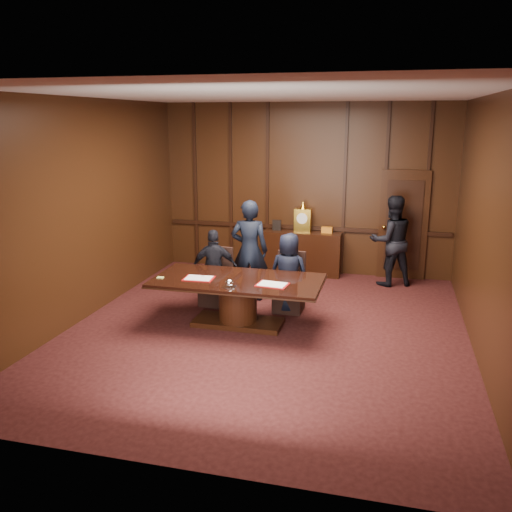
# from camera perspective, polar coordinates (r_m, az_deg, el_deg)

# --- Properties ---
(room) EXTENTS (7.00, 7.04, 3.50)m
(room) POSITION_cam_1_polar(r_m,az_deg,el_deg) (8.05, 1.82, 3.89)
(room) COLOR black
(room) RESTS_ON ground
(sideboard) EXTENTS (1.60, 0.45, 1.54)m
(sideboard) POSITION_cam_1_polar(r_m,az_deg,el_deg) (11.32, 4.88, 0.50)
(sideboard) COLOR black
(sideboard) RESTS_ON ground
(conference_table) EXTENTS (2.62, 1.32, 0.76)m
(conference_table) POSITION_cam_1_polar(r_m,az_deg,el_deg) (8.48, -1.93, -4.03)
(conference_table) COLOR black
(conference_table) RESTS_ON ground
(folder_left) EXTENTS (0.48, 0.36, 0.02)m
(folder_left) POSITION_cam_1_polar(r_m,az_deg,el_deg) (8.45, -6.04, -2.35)
(folder_left) COLOR #990E0E
(folder_left) RESTS_ON conference_table
(folder_right) EXTENTS (0.49, 0.38, 0.02)m
(folder_right) POSITION_cam_1_polar(r_m,az_deg,el_deg) (8.09, 1.74, -3.02)
(folder_right) COLOR #990E0E
(folder_right) RESTS_ON conference_table
(inkstand) EXTENTS (0.20, 0.14, 0.12)m
(inkstand) POSITION_cam_1_polar(r_m,az_deg,el_deg) (7.98, -2.85, -2.94)
(inkstand) COLOR white
(inkstand) RESTS_ON conference_table
(notepad) EXTENTS (0.10, 0.07, 0.01)m
(notepad) POSITION_cam_1_polar(r_m,az_deg,el_deg) (8.57, -10.05, -2.25)
(notepad) COLOR #D6DA6A
(notepad) RESTS_ON conference_table
(chair_left) EXTENTS (0.52, 0.52, 0.99)m
(chair_left) POSITION_cam_1_polar(r_m,az_deg,el_deg) (9.53, -4.19, -3.36)
(chair_left) COLOR black
(chair_left) RESTS_ON ground
(chair_right) EXTENTS (0.49, 0.49, 0.99)m
(chair_right) POSITION_cam_1_polar(r_m,az_deg,el_deg) (9.21, 3.51, -3.96)
(chair_right) COLOR black
(chair_right) RESTS_ON ground
(signatory_left) EXTENTS (0.85, 0.54, 1.34)m
(signatory_left) POSITION_cam_1_polar(r_m,az_deg,el_deg) (9.35, -4.39, -1.28)
(signatory_left) COLOR black
(signatory_left) RESTS_ON ground
(signatory_right) EXTENTS (0.71, 0.51, 1.35)m
(signatory_right) POSITION_cam_1_polar(r_m,az_deg,el_deg) (9.03, 3.45, -1.80)
(signatory_right) COLOR black
(signatory_right) RESTS_ON ground
(witness_left) EXTENTS (0.71, 0.51, 1.81)m
(witness_left) POSITION_cam_1_polar(r_m,az_deg,el_deg) (9.59, -0.69, 0.59)
(witness_left) COLOR black
(witness_left) RESTS_ON ground
(witness_right) EXTENTS (1.04, 0.94, 1.76)m
(witness_right) POSITION_cam_1_polar(r_m,az_deg,el_deg) (10.78, 14.06, 1.57)
(witness_right) COLOR black
(witness_right) RESTS_ON ground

